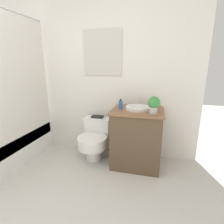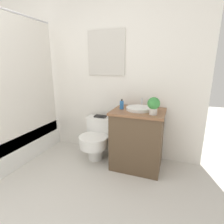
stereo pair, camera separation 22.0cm
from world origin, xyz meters
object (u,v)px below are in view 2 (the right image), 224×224
object	(u,v)px
toilet	(97,138)
book_on_tank	(100,116)
sink	(139,109)
soap_bottle	(122,105)
potted_plant	(154,105)

from	to	relation	value
toilet	book_on_tank	world-z (taller)	book_on_tank
sink	toilet	bearing A→B (deg)	-179.27
toilet	sink	world-z (taller)	sink
book_on_tank	toilet	bearing A→B (deg)	-90.00
soap_bottle	sink	bearing A→B (deg)	4.79
potted_plant	sink	bearing A→B (deg)	141.72
book_on_tank	potted_plant	bearing A→B (deg)	-19.97
book_on_tank	soap_bottle	bearing A→B (deg)	-22.29
soap_bottle	book_on_tank	xyz separation A→B (m)	(-0.38, 0.16, -0.24)
soap_bottle	potted_plant	distance (m)	0.45
soap_bottle	potted_plant	bearing A→B (deg)	-17.82
potted_plant	book_on_tank	distance (m)	0.92
soap_bottle	toilet	bearing A→B (deg)	178.30
toilet	book_on_tank	size ratio (longest dim) A/B	3.47
potted_plant	book_on_tank	world-z (taller)	potted_plant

